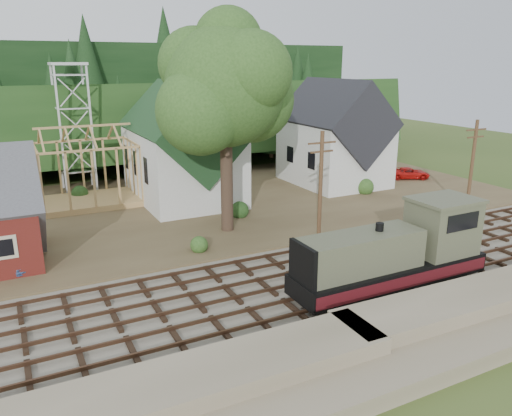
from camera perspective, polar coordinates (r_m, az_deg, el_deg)
name	(u,v)px	position (r m, az deg, el deg)	size (l,w,h in m)	color
ground	(267,291)	(28.69, 1.24, -9.41)	(140.00, 140.00, 0.00)	#384C1E
embankment	(362,370)	(22.56, 12.01, -17.62)	(64.00, 5.00, 1.60)	#7F7259
railroad_bed	(267,289)	(28.65, 1.24, -9.27)	(64.00, 11.00, 0.16)	#726B5B
village_flat	(170,208)	(44.28, -9.84, -0.03)	(64.00, 26.00, 0.30)	brown
hillside	(113,162)	(67.05, -16.06, 5.02)	(70.00, 28.00, 8.00)	#1E3F19
ridge	(91,145)	(82.60, -18.30, 6.88)	(80.00, 20.00, 12.00)	black
church	(183,147)	(45.33, -8.37, 6.95)	(8.40, 15.17, 13.00)	silver
farmhouse	(334,139)	(52.11, 8.92, 7.79)	(8.40, 10.80, 10.60)	silver
timber_frame	(88,171)	(46.09, -18.69, 3.99)	(8.20, 6.20, 6.99)	tan
lattice_tower	(70,89)	(51.17, -20.47, 12.65)	(3.20, 3.20, 12.12)	silver
big_tree	(227,95)	(35.91, -3.34, 12.74)	(10.90, 8.40, 14.70)	#38281E
telegraph_pole_near	(321,185)	(34.92, 7.39, 2.61)	(2.20, 0.28, 8.00)	#4C331E
telegraph_pole_far	(472,165)	(44.97, 23.45, 4.48)	(2.20, 0.28, 8.00)	#4C331E
locomotive	(398,253)	(29.30, 15.88, -5.00)	(11.89, 2.97, 4.76)	black
car_blue	(15,262)	(33.76, -25.88, -5.53)	(1.25, 3.11, 1.06)	#5B80C3
car_red	(409,173)	(56.53, 17.11, 3.84)	(2.00, 4.34, 1.21)	red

